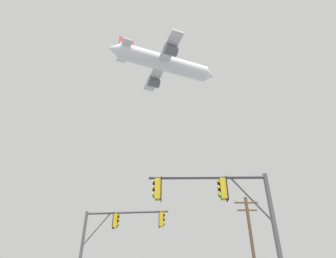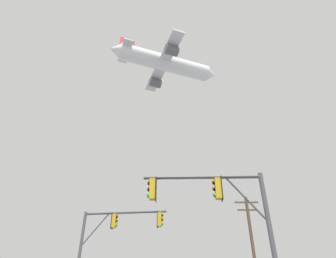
% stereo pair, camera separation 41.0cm
% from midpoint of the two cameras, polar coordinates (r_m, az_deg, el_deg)
% --- Properties ---
extents(signal_pole_near, '(5.22, 0.55, 5.94)m').
position_cam_midpoint_polar(signal_pole_near, '(12.39, 10.97, -15.35)').
color(signal_pole_near, '#4C4C51').
rests_on(signal_pole_near, ground).
extents(signal_pole_far, '(5.71, 0.97, 6.38)m').
position_cam_midpoint_polar(signal_pole_far, '(20.14, -11.83, -20.23)').
color(signal_pole_far, '#4C4C51').
rests_on(signal_pole_far, ground).
extents(utility_pole, '(2.20, 0.28, 9.40)m').
position_cam_midpoint_polar(utility_pole, '(27.34, 16.26, -21.97)').
color(utility_pole, brown).
rests_on(utility_pole, ground).
extents(airplane, '(22.41, 17.31, 6.26)m').
position_cam_midpoint_polar(airplane, '(58.90, -1.02, 13.12)').
color(airplane, white).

